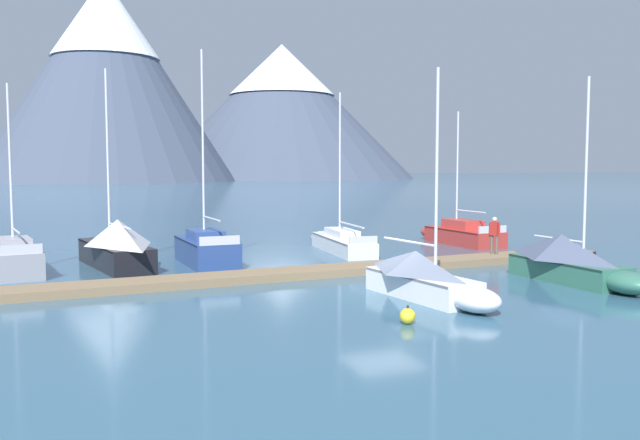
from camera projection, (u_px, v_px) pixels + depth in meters
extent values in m
plane|color=#335B75|center=(383.00, 291.00, 22.87)|extent=(700.00, 700.00, 0.00)
cone|color=#424C60|center=(106.00, 80.00, 187.58)|extent=(71.66, 71.66, 56.73)
cone|color=white|center=(105.00, 18.00, 186.20)|extent=(29.88, 29.88, 22.53)
cone|color=#424C60|center=(282.00, 112.00, 235.97)|extent=(93.11, 93.11, 46.84)
cone|color=white|center=(282.00, 70.00, 234.80)|extent=(37.28, 37.28, 17.86)
cube|color=#846B4C|center=(338.00, 270.00, 26.58)|extent=(26.26, 3.54, 0.30)
cylinder|color=#38383D|center=(346.00, 273.00, 25.94)|extent=(25.11, 2.00, 0.24)
cylinder|color=#38383D|center=(330.00, 268.00, 27.23)|extent=(25.11, 2.00, 0.24)
cube|color=black|center=(580.00, 252.00, 32.09)|extent=(0.28, 1.79, 0.27)
cube|color=#93939E|center=(15.00, 261.00, 26.41)|extent=(2.32, 4.61, 1.04)
ellipsoid|color=#93939E|center=(9.00, 254.00, 28.60)|extent=(1.69, 2.18, 0.99)
cube|color=#424247|center=(15.00, 249.00, 26.37)|extent=(2.34, 4.53, 0.06)
cylinder|color=silver|center=(10.00, 166.00, 26.57)|extent=(0.10, 0.10, 6.50)
cylinder|color=silver|center=(16.00, 230.00, 25.79)|extent=(0.44, 2.26, 0.08)
cube|color=#A0A0AB|center=(14.00, 243.00, 26.44)|extent=(1.45, 2.14, 0.42)
cube|color=silver|center=(21.00, 250.00, 24.52)|extent=(1.47, 0.33, 0.36)
cube|color=black|center=(115.00, 255.00, 28.31)|extent=(2.83, 6.06, 1.01)
ellipsoid|color=black|center=(96.00, 247.00, 31.07)|extent=(1.84, 2.34, 0.96)
cube|color=black|center=(115.00, 244.00, 28.27)|extent=(2.84, 5.95, 0.06)
cylinder|color=silver|center=(108.00, 156.00, 28.68)|extent=(0.10, 0.10, 7.41)
cylinder|color=silver|center=(119.00, 226.00, 27.64)|extent=(0.67, 2.98, 0.08)
pyramid|color=silver|center=(118.00, 232.00, 27.86)|extent=(2.84, 4.96, 1.05)
cube|color=navy|center=(206.00, 252.00, 29.16)|extent=(2.05, 4.69, 1.09)
ellipsoid|color=navy|center=(193.00, 245.00, 31.60)|extent=(1.66, 2.14, 1.03)
cube|color=#121D39|center=(206.00, 240.00, 29.12)|extent=(2.09, 4.60, 0.06)
cylinder|color=silver|center=(203.00, 145.00, 29.12)|extent=(0.10, 0.10, 8.21)
cylinder|color=silver|center=(211.00, 219.00, 28.18)|extent=(0.19, 2.60, 0.08)
cube|color=#2F4A8A|center=(206.00, 235.00, 29.20)|extent=(1.39, 2.13, 0.40)
cube|color=silver|center=(220.00, 241.00, 27.06)|extent=(1.67, 0.17, 0.36)
cube|color=white|center=(422.00, 286.00, 21.73)|extent=(2.03, 4.62, 0.78)
ellipsoid|color=white|center=(475.00, 300.00, 19.50)|extent=(1.45, 1.94, 0.74)
cube|color=slate|center=(422.00, 275.00, 21.70)|extent=(2.05, 4.54, 0.06)
cylinder|color=silver|center=(437.00, 174.00, 20.83)|extent=(0.10, 0.10, 6.54)
cylinder|color=silver|center=(409.00, 242.00, 22.25)|extent=(0.46, 2.82, 0.08)
pyramid|color=slate|center=(416.00, 262.00, 21.96)|extent=(2.15, 3.77, 0.73)
cube|color=silver|center=(343.00, 245.00, 33.31)|extent=(2.05, 6.31, 0.73)
ellipsoid|color=silver|center=(323.00, 238.00, 36.64)|extent=(1.46, 2.24, 0.70)
cube|color=slate|center=(343.00, 238.00, 33.28)|extent=(2.08, 6.19, 0.06)
cylinder|color=silver|center=(340.00, 165.00, 33.48)|extent=(0.10, 0.10, 7.20)
cylinder|color=silver|center=(351.00, 225.00, 31.98)|extent=(0.41, 3.60, 0.08)
cube|color=white|center=(342.00, 233.00, 33.41)|extent=(1.30, 2.87, 0.40)
cube|color=silver|center=(363.00, 240.00, 30.37)|extent=(1.35, 0.22, 0.36)
cube|color=#336B56|center=(568.00, 271.00, 24.75)|extent=(1.72, 4.86, 0.81)
ellipsoid|color=#336B56|center=(628.00, 283.00, 22.24)|extent=(1.39, 1.99, 0.77)
cube|color=#163027|center=(568.00, 261.00, 24.72)|extent=(1.76, 4.77, 0.06)
cylinder|color=silver|center=(586.00, 171.00, 23.77)|extent=(0.10, 0.10, 6.63)
cylinder|color=silver|center=(558.00, 239.00, 25.15)|extent=(0.17, 2.56, 0.08)
pyramid|color=#4C5670|center=(561.00, 247.00, 25.01)|extent=(1.94, 3.91, 0.94)
cube|color=#B2332D|center=(464.00, 237.00, 36.47)|extent=(2.08, 5.10, 0.86)
ellipsoid|color=#B2332D|center=(435.00, 232.00, 39.07)|extent=(1.67, 1.92, 0.82)
cube|color=#501614|center=(464.00, 230.00, 36.44)|extent=(2.12, 5.01, 0.06)
cylinder|color=silver|center=(457.00, 170.00, 36.84)|extent=(0.10, 0.10, 6.40)
cylinder|color=silver|center=(470.00, 211.00, 35.86)|extent=(0.19, 2.53, 0.08)
cube|color=#C03A35|center=(463.00, 224.00, 36.53)|extent=(1.41, 2.32, 0.49)
cube|color=silver|center=(493.00, 229.00, 34.20)|extent=(1.69, 0.17, 0.36)
cylinder|color=brown|center=(492.00, 244.00, 30.32)|extent=(0.14, 0.14, 0.86)
cylinder|color=brown|center=(497.00, 245.00, 30.13)|extent=(0.14, 0.14, 0.86)
cube|color=#B22823|center=(495.00, 229.00, 30.17)|extent=(0.34, 0.43, 0.60)
sphere|color=beige|center=(495.00, 219.00, 30.13)|extent=(0.22, 0.22, 0.22)
cylinder|color=#B22823|center=(490.00, 230.00, 30.36)|extent=(0.09, 0.09, 0.62)
cylinder|color=#B22823|center=(499.00, 231.00, 29.99)|extent=(0.09, 0.09, 0.62)
sphere|color=yellow|center=(408.00, 316.00, 18.13)|extent=(0.43, 0.43, 0.43)
cylinder|color=#262628|center=(408.00, 307.00, 18.11)|extent=(0.06, 0.06, 0.08)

